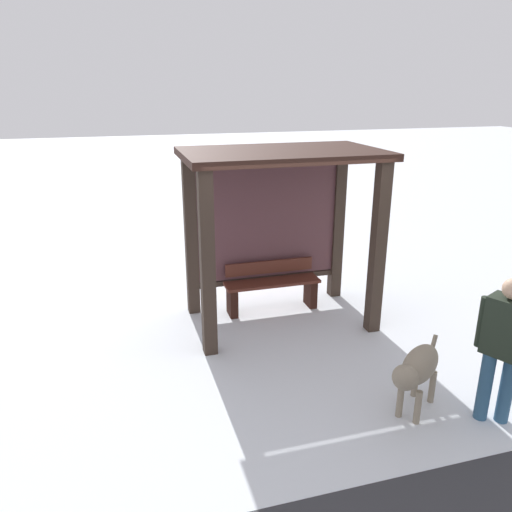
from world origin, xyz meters
TOP-DOWN VIEW (x-y plane):
  - ground_plane at (0.00, 0.00)m, footprint 60.00×60.00m
  - bus_shelter at (0.00, 0.20)m, footprint 2.73×1.66m
  - bench_left_inside at (0.00, 0.39)m, footprint 1.49×0.37m
  - person_walking at (1.42, -2.88)m, footprint 0.40×0.56m
  - dog at (0.68, -2.55)m, footprint 0.90×0.75m

SIDE VIEW (x-z plane):
  - ground_plane at x=0.00m, z-range 0.00..0.00m
  - bench_left_inside at x=0.00m, z-range 0.00..0.77m
  - dog at x=0.68m, z-range 0.17..0.93m
  - person_walking at x=1.42m, z-range 0.13..1.74m
  - bus_shelter at x=0.00m, z-range 0.52..3.08m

